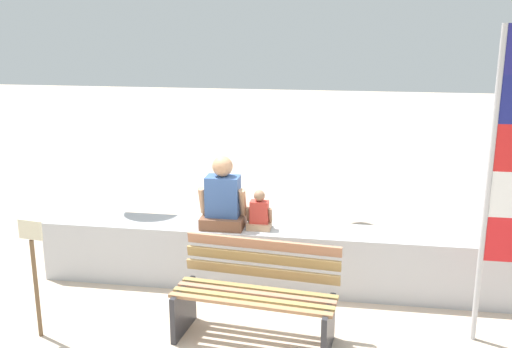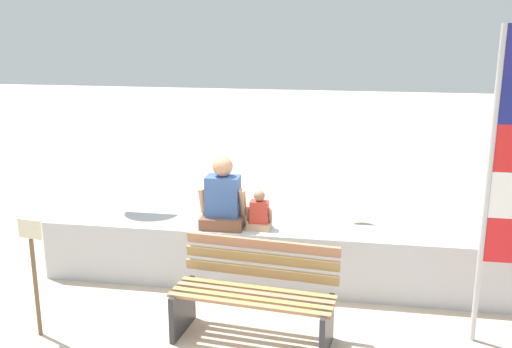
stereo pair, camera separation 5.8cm
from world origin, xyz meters
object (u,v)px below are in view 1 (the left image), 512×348
Objects in this scene: park_bench at (256,296)px; person_adult at (223,200)px; person_child at (259,214)px; sign_post at (34,268)px; flag_banner at (507,165)px.

park_bench is 1.95× the size of person_adult.
sign_post reaches higher than person_child.
person_adult is (-0.54, 1.07, 0.58)m from park_bench.
person_child is 0.38× the size of sign_post.
flag_banner reaches higher than sign_post.
flag_banner is at bearing -19.16° from person_child.
park_bench is 3.57× the size of person_child.
flag_banner is (2.66, -0.79, 0.68)m from person_adult.
person_adult reaches higher than person_child.
person_child is 2.32m from sign_post.
sign_post is at bearing -171.81° from flag_banner.
flag_banner is (2.13, 0.28, 1.26)m from park_bench.
person_child reaches higher than park_bench.
sign_post is (-1.99, -0.31, 0.28)m from park_bench.
person_adult is 2.03m from sign_post.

